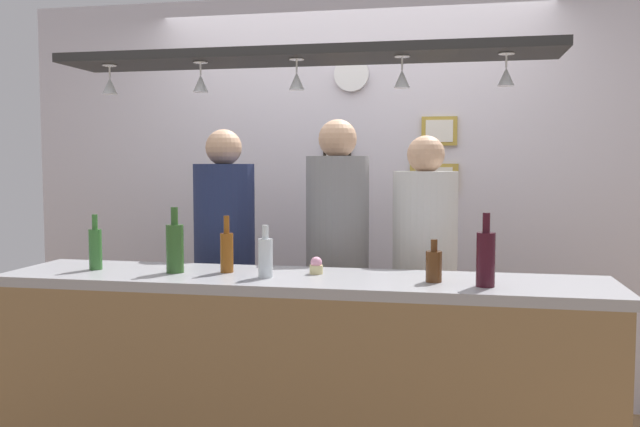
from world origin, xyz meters
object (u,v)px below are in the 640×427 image
object	(u,v)px
person_middle_grey_shirt	(338,248)
bottle_champagne_green	(175,247)
bottle_beer_green_import	(95,248)
bottle_soda_clear	(265,256)
picture_frame_lower_pair	(434,178)
wall_clock	(351,74)
picture_frame_upper_small	(439,131)
person_right_white_patterned_shirt	(425,261)
person_left_navy_shirt	(225,251)
bottle_beer_amber_tall	(227,251)
cupcake	(316,266)
picture_frame_crest	(337,154)
bottle_beer_brown_stubby	(434,265)
bottle_wine_dark_red	(486,258)

from	to	relation	value
person_middle_grey_shirt	bottle_champagne_green	size ratio (longest dim) A/B	5.88
bottle_champagne_green	bottle_beer_green_import	world-z (taller)	bottle_champagne_green
bottle_soda_clear	picture_frame_lower_pair	xyz separation A→B (m)	(0.68, 1.47, 0.31)
bottle_champagne_green	wall_clock	world-z (taller)	wall_clock
picture_frame_upper_small	bottle_beer_green_import	bearing A→B (deg)	-137.75
person_right_white_patterned_shirt	picture_frame_lower_pair	size ratio (longest dim) A/B	5.58
person_middle_grey_shirt	bottle_beer_green_import	world-z (taller)	person_middle_grey_shirt
person_left_navy_shirt	bottle_beer_amber_tall	world-z (taller)	person_left_navy_shirt
cupcake	picture_frame_crest	size ratio (longest dim) A/B	0.30
person_right_white_patterned_shirt	bottle_soda_clear	distance (m)	1.01
bottle_soda_clear	cupcake	distance (m)	0.25
cupcake	picture_frame_lower_pair	bearing A→B (deg)	70.16
picture_frame_upper_small	picture_frame_crest	world-z (taller)	picture_frame_upper_small
person_middle_grey_shirt	bottle_beer_green_import	distance (m)	1.25
bottle_beer_green_import	wall_clock	world-z (taller)	wall_clock
picture_frame_crest	person_left_navy_shirt	bearing A→B (deg)	-126.18
bottle_soda_clear	bottle_beer_green_import	world-z (taller)	bottle_beer_green_import
bottle_beer_green_import	picture_frame_lower_pair	bearing A→B (deg)	42.79
picture_frame_upper_small	picture_frame_lower_pair	xyz separation A→B (m)	(-0.03, 0.00, -0.29)
bottle_champagne_green	cupcake	distance (m)	0.65
person_left_navy_shirt	wall_clock	world-z (taller)	wall_clock
person_right_white_patterned_shirt	bottle_beer_brown_stubby	xyz separation A→B (m)	(0.07, -0.73, 0.09)
person_left_navy_shirt	cupcake	size ratio (longest dim) A/B	22.00
bottle_champagne_green	bottle_beer_amber_tall	size ratio (longest dim) A/B	1.15
bottle_beer_amber_tall	wall_clock	bearing A→B (deg)	74.94
bottle_beer_green_import	picture_frame_crest	distance (m)	1.74
person_right_white_patterned_shirt	picture_frame_upper_small	size ratio (longest dim) A/B	7.60
bottle_beer_green_import	person_right_white_patterned_shirt	bearing A→B (deg)	25.10
picture_frame_crest	wall_clock	distance (m)	0.51
bottle_champagne_green	bottle_beer_green_import	size ratio (longest dim) A/B	1.15
bottle_wine_dark_red	bottle_soda_clear	bearing A→B (deg)	177.75
person_right_white_patterned_shirt	bottle_beer_amber_tall	size ratio (longest dim) A/B	6.43
bottle_beer_amber_tall	cupcake	distance (m)	0.42
cupcake	picture_frame_upper_small	world-z (taller)	picture_frame_upper_small
bottle_beer_brown_stubby	cupcake	world-z (taller)	bottle_beer_brown_stubby
bottle_champagne_green	bottle_wine_dark_red	distance (m)	1.38
bottle_beer_amber_tall	picture_frame_crest	xyz separation A→B (m)	(0.27, 1.37, 0.46)
picture_frame_upper_small	person_middle_grey_shirt	bearing A→B (deg)	-126.35
person_left_navy_shirt	person_right_white_patterned_shirt	distance (m)	1.11
person_left_navy_shirt	bottle_champagne_green	distance (m)	0.72
bottle_beer_brown_stubby	bottle_beer_green_import	xyz separation A→B (m)	(-1.57, 0.03, 0.03)
bottle_beer_amber_tall	bottle_soda_clear	distance (m)	0.23
wall_clock	cupcake	bearing A→B (deg)	-88.11
bottle_beer_amber_tall	bottle_soda_clear	bearing A→B (deg)	-25.41
person_left_navy_shirt	bottle_beer_amber_tall	distance (m)	0.71
person_left_navy_shirt	picture_frame_crest	bearing A→B (deg)	53.82
bottle_beer_brown_stubby	wall_clock	xyz separation A→B (m)	(-0.57, 1.43, 0.99)
person_left_navy_shirt	picture_frame_upper_small	bearing A→B (deg)	31.31
bottle_wine_dark_red	person_middle_grey_shirt	bearing A→B (deg)	133.00
bottle_beer_green_import	picture_frame_crest	bearing A→B (deg)	57.26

